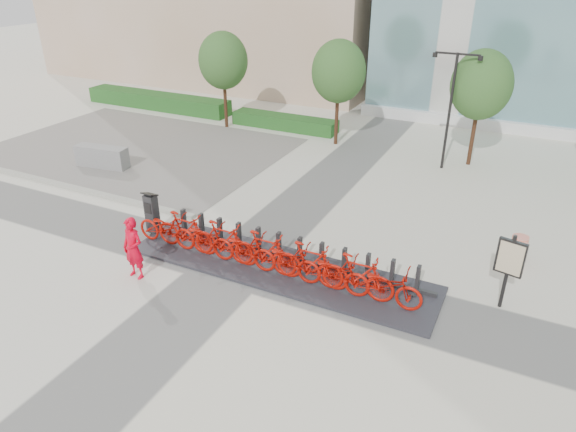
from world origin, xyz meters
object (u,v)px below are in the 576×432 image
at_px(bike_0, 167,228).
at_px(map_sign, 510,261).
at_px(construction_barrel, 518,250).
at_px(jersey_barrier, 102,157).
at_px(kiosk, 152,213).
at_px(worker_red, 133,248).

distance_m(bike_0, map_sign, 10.22).
distance_m(construction_barrel, jersey_barrier, 17.41).
xyz_separation_m(kiosk, jersey_barrier, (-6.15, 3.95, -0.32)).
distance_m(kiosk, worker_red, 2.65).
bearing_deg(kiosk, jersey_barrier, 148.64).
height_order(bike_0, jersey_barrier, bike_0).
xyz_separation_m(worker_red, jersey_barrier, (-7.42, 6.28, -0.48)).
height_order(kiosk, construction_barrel, kiosk).
distance_m(worker_red, jersey_barrier, 9.73).
height_order(kiosk, worker_red, worker_red).
bearing_deg(kiosk, construction_barrel, 18.38).
height_order(jersey_barrier, map_sign, map_sign).
distance_m(kiosk, map_sign, 11.12).
bearing_deg(worker_red, bike_0, 103.16).
bearing_deg(construction_barrel, jersey_barrier, 178.32).
height_order(worker_red, jersey_barrier, worker_red).
height_order(construction_barrel, map_sign, map_sign).
relative_size(kiosk, jersey_barrier, 0.61).
xyz_separation_m(kiosk, worker_red, (1.27, -2.32, 0.17)).
bearing_deg(bike_0, construction_barrel, -69.13).
relative_size(kiosk, map_sign, 0.67).
relative_size(jersey_barrier, map_sign, 1.11).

